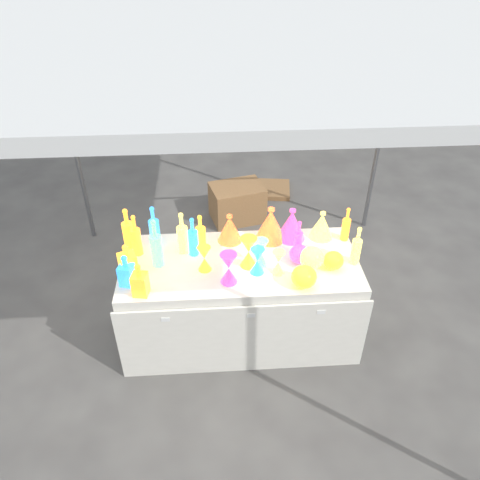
{
  "coord_description": "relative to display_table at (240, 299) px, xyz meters",
  "views": [
    {
      "loc": [
        -0.18,
        -2.76,
        2.96
      ],
      "look_at": [
        0.0,
        0.0,
        0.95
      ],
      "focal_mm": 35.0,
      "sensor_mm": 36.0,
      "label": 1
    }
  ],
  "objects": [
    {
      "name": "hourglass_5",
      "position": [
        0.12,
        -0.12,
        0.48
      ],
      "size": [
        0.13,
        0.13,
        0.21
      ],
      "primitive_type": null,
      "rotation": [
        0.0,
        0.0,
        0.27
      ],
      "color": "green",
      "rests_on": "display_table"
    },
    {
      "name": "bottle_2",
      "position": [
        -0.78,
        0.16,
        0.55
      ],
      "size": [
        0.08,
        0.08,
        0.35
      ],
      "primitive_type": null,
      "rotation": [
        0.0,
        0.0,
        0.05
      ],
      "color": "yellow",
      "rests_on": "display_table"
    },
    {
      "name": "lampshade_2",
      "position": [
        0.43,
        0.29,
        0.51
      ],
      "size": [
        0.28,
        0.28,
        0.27
      ],
      "primitive_type": null,
      "rotation": [
        0.0,
        0.0,
        -0.26
      ],
      "color": "#1C5EA7",
      "rests_on": "display_table"
    },
    {
      "name": "bottle_11",
      "position": [
        0.86,
        -0.06,
        0.54
      ],
      "size": [
        0.09,
        0.09,
        0.32
      ],
      "primitive_type": null,
      "rotation": [
        0.0,
        0.0,
        0.42
      ],
      "color": "#126E76",
      "rests_on": "display_table"
    },
    {
      "name": "display_table",
      "position": [
        0.0,
        0.0,
        0.0
      ],
      "size": [
        1.84,
        0.83,
        0.75
      ],
      "color": "white",
      "rests_on": "ground"
    },
    {
      "name": "globe_2",
      "position": [
        0.68,
        -0.11,
        0.44
      ],
      "size": [
        0.19,
        0.19,
        0.12
      ],
      "primitive_type": null,
      "rotation": [
        0.0,
        0.0,
        0.31
      ],
      "color": "yellow",
      "rests_on": "display_table"
    },
    {
      "name": "decanter_0",
      "position": [
        -0.81,
        -0.11,
        0.52
      ],
      "size": [
        0.15,
        0.15,
        0.28
      ],
      "primitive_type": null,
      "rotation": [
        0.0,
        0.0,
        0.41
      ],
      "color": "red",
      "rests_on": "display_table"
    },
    {
      "name": "bottle_0",
      "position": [
        -0.85,
        0.25,
        0.55
      ],
      "size": [
        0.09,
        0.09,
        0.35
      ],
      "primitive_type": null,
      "rotation": [
        0.0,
        0.0,
        -0.01
      ],
      "color": "red",
      "rests_on": "display_table"
    },
    {
      "name": "lampshade_0",
      "position": [
        -0.06,
        0.29,
        0.49
      ],
      "size": [
        0.24,
        0.24,
        0.24
      ],
      "primitive_type": null,
      "rotation": [
        0.0,
        0.0,
        0.21
      ],
      "color": "gold",
      "rests_on": "display_table"
    },
    {
      "name": "cardboard_box_closed",
      "position": [
        0.08,
        1.75,
        -0.17
      ],
      "size": [
        0.65,
        0.54,
        0.41
      ],
      "primitive_type": "cube",
      "rotation": [
        0.0,
        0.0,
        0.25
      ],
      "color": "#996E45",
      "rests_on": "ground"
    },
    {
      "name": "hourglass_3",
      "position": [
        0.15,
        -0.03,
        0.48
      ],
      "size": [
        0.14,
        0.14,
        0.22
      ],
      "primitive_type": null,
      "rotation": [
        0.0,
        0.0,
        0.3
      ],
      "color": "#B12372",
      "rests_on": "display_table"
    },
    {
      "name": "globe_0",
      "position": [
        0.43,
        -0.3,
        0.45
      ],
      "size": [
        0.23,
        0.23,
        0.15
      ],
      "primitive_type": null,
      "rotation": [
        0.0,
        0.0,
        0.33
      ],
      "color": "red",
      "rests_on": "display_table"
    },
    {
      "name": "hourglass_4",
      "position": [
        0.06,
        -0.04,
        0.5
      ],
      "size": [
        0.15,
        0.15,
        0.25
      ],
      "primitive_type": null,
      "rotation": [
        0.0,
        0.0,
        0.24
      ],
      "color": "red",
      "rests_on": "display_table"
    },
    {
      "name": "globe_3",
      "position": [
        0.45,
        -0.02,
        0.44
      ],
      "size": [
        0.17,
        0.17,
        0.13
      ],
      "primitive_type": null,
      "rotation": [
        0.0,
        0.0,
        -0.09
      ],
      "color": "#1C5EA7",
      "rests_on": "display_table"
    },
    {
      "name": "bottle_7",
      "position": [
        -0.35,
        0.13,
        0.54
      ],
      "size": [
        0.08,
        0.08,
        0.33
      ],
      "primitive_type": null,
      "rotation": [
        0.0,
        0.0,
        0.03
      ],
      "color": "green",
      "rests_on": "display_table"
    },
    {
      "name": "globe_1",
      "position": [
        0.53,
        -0.09,
        0.45
      ],
      "size": [
        0.22,
        0.22,
        0.15
      ],
      "primitive_type": null,
      "rotation": [
        0.0,
        0.0,
        0.2
      ],
      "color": "#126E76",
      "rests_on": "display_table"
    },
    {
      "name": "bottle_10",
      "position": [
        0.45,
        0.08,
        0.53
      ],
      "size": [
        0.09,
        0.09,
        0.3
      ],
      "primitive_type": null,
      "rotation": [
        0.0,
        0.0,
        -0.34
      ],
      "color": "#1C5EA7",
      "rests_on": "display_table"
    },
    {
      "name": "bottle_6",
      "position": [
        -0.29,
        0.19,
        0.53
      ],
      "size": [
        0.1,
        0.1,
        0.31
      ],
      "primitive_type": null,
      "rotation": [
        0.0,
        0.0,
        -0.23
      ],
      "color": "red",
      "rests_on": "display_table"
    },
    {
      "name": "bottle_1",
      "position": [
        -0.65,
        0.28,
        0.55
      ],
      "size": [
        0.1,
        0.1,
        0.35
      ],
      "primitive_type": null,
      "rotation": [
        0.0,
        0.0,
        0.21
      ],
      "color": "green",
      "rests_on": "display_table"
    },
    {
      "name": "bottle_5",
      "position": [
        -0.61,
        0.01,
        0.58
      ],
      "size": [
        0.12,
        0.12,
        0.4
      ],
      "primitive_type": null,
      "rotation": [
        0.0,
        0.0,
        -0.4
      ],
      "color": "#B12372",
      "rests_on": "display_table"
    },
    {
      "name": "cardboard_box_flat",
      "position": [
        0.45,
        2.34,
        -0.35
      ],
      "size": [
        0.7,
        0.55,
        0.06
      ],
      "primitive_type": "cube",
      "rotation": [
        0.0,
        0.0,
        -0.14
      ],
      "color": "#996E45",
      "rests_on": "ground"
    },
    {
      "name": "lampshade_3",
      "position": [
        0.67,
        0.29,
        0.49
      ],
      "size": [
        0.26,
        0.26,
        0.23
      ],
      "primitive_type": null,
      "rotation": [
        0.0,
        0.0,
        0.43
      ],
      "color": "#126E76",
      "rests_on": "display_table"
    },
    {
      "name": "canopy_tent",
      "position": [
        -0.0,
        0.02,
        2.01
      ],
      "size": [
        3.15,
        3.15,
        2.46
      ],
      "color": "gray",
      "rests_on": "ground"
    },
    {
      "name": "decanter_1",
      "position": [
        -0.71,
        -0.3,
        0.51
      ],
      "size": [
        0.12,
        0.12,
        0.26
      ],
      "primitive_type": null,
      "rotation": [
        0.0,
        0.0,
        -0.17
      ],
      "color": "yellow",
      "rests_on": "display_table"
    },
    {
      "name": "ground",
      "position": [
        -0.0,
        0.01,
        -0.37
      ],
      "size": [
        80.0,
        80.0,
        0.0
      ],
      "primitive_type": "plane",
      "color": "slate",
      "rests_on": "ground"
    },
    {
      "name": "bottle_9",
      "position": [
        0.86,
        0.24,
        0.52
      ],
      "size": [
        0.09,
        0.09,
        0.3
      ],
      "primitive_type": null,
      "rotation": [
        0.0,
        0.0,
        -0.41
      ],
      "color": "yellow",
      "rests_on": "display_table"
    },
    {
      "name": "decanter_2",
      "position": [
        -0.81,
        -0.19,
        0.5
      ],
      "size": [
        0.12,
        0.12,
        0.25
      ],
      "primitive_type": null,
      "rotation": [
        0.0,
        0.0,
        -0.27
      ],
      "color": "green",
      "rests_on": "display_table"
    },
    {
      "name": "bottle_4",
      "position": [
        -0.43,
        0.16,
        0.55
      ],
      "size": [
        0.11,
        0.11,
        0.36
      ],
      "primitive_type": null,
      "rotation": [
        0.0,
        0.0,
        0.35
      ],
      "color": "#126E76",
      "rests_on": "display_table"
    },
    {
      "name": "lampshade_1",
      "position": [
        0.26,
        0.29,
        0.52
      ],
      "size": [
        0.29,
        0.29,
        0.29
      ],
      "primitive_type": null,
      "rotation": [
        0.0,
        0.0,
        -0.24
      ],
      "color": "gold",
      "rests_on": "display_table"
    },
    {
      "name": "hourglass_2",
      "position": [
        0.27,
        -0.14,
        0.47
      ],
      "size": [
        0.12,
        0.12,
        0.19
      ],
      "primitive_type": null,
      "rotation": [
        0.0,
        0.0,
        0.41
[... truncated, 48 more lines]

